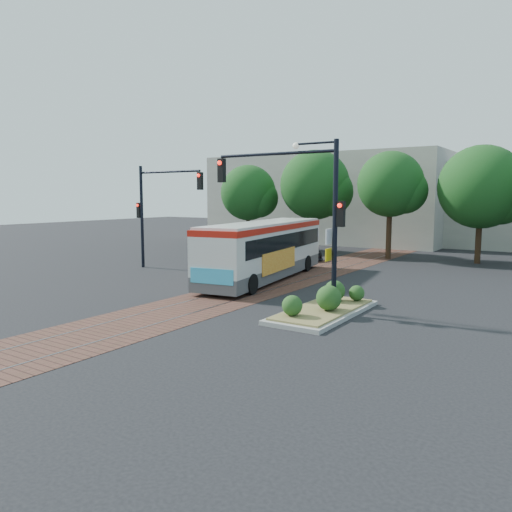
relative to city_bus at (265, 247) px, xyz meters
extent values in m
plane|color=black|center=(1.05, -4.33, -1.63)|extent=(120.00, 120.00, 0.00)
cube|color=#543026|center=(1.05, -0.33, -1.63)|extent=(3.60, 40.00, 0.01)
cube|color=slate|center=(0.30, -0.33, -1.62)|extent=(0.06, 40.00, 0.01)
cube|color=slate|center=(1.80, -0.33, -1.62)|extent=(0.06, 40.00, 0.01)
cylinder|color=#382314|center=(-8.95, 11.67, -0.20)|extent=(0.36, 0.36, 2.86)
sphere|color=#143B13|center=(-8.95, 11.67, 2.88)|extent=(4.40, 4.40, 4.40)
cylinder|color=#382314|center=(-3.45, 12.47, -0.07)|extent=(0.36, 0.36, 3.12)
sphere|color=#143B13|center=(-3.45, 12.47, 3.44)|extent=(5.20, 5.20, 5.20)
cylinder|color=#382314|center=(2.55, 11.67, 0.06)|extent=(0.36, 0.36, 3.39)
sphere|color=#143B13|center=(2.55, 11.67, 3.40)|extent=(4.40, 4.40, 4.40)
cylinder|color=#382314|center=(8.05, 12.47, -0.20)|extent=(0.36, 0.36, 2.86)
sphere|color=#143B13|center=(8.05, 12.47, 3.18)|extent=(5.20, 5.20, 5.20)
cube|color=#ADA899|center=(-6.95, 23.67, 2.37)|extent=(22.00, 12.00, 8.00)
cube|color=#4A4A4D|center=(0.00, -0.04, -1.13)|extent=(3.90, 11.15, 0.64)
cube|color=silver|center=(0.00, -0.04, 0.05)|extent=(3.92, 11.15, 1.73)
cube|color=black|center=(-0.04, 0.23, 0.32)|extent=(3.81, 10.08, 0.82)
cube|color=red|center=(0.00, -0.04, 1.05)|extent=(3.95, 11.16, 0.27)
cube|color=silver|center=(0.00, -0.04, 1.23)|extent=(3.79, 10.78, 0.13)
cube|color=black|center=(0.81, -5.31, 0.41)|extent=(1.46, 0.33, 0.82)
cube|color=#36ACD8|center=(0.83, -5.46, -0.68)|extent=(1.99, 0.36, 0.64)
cube|color=orange|center=(1.31, -0.76, -0.50)|extent=(0.67, 4.06, 1.00)
cylinder|color=black|center=(-0.44, -4.07, -1.18)|extent=(0.45, 0.95, 0.91)
cylinder|color=black|center=(1.63, -3.76, -1.18)|extent=(0.45, 0.95, 0.91)
cylinder|color=black|center=(-1.55, 3.22, -1.18)|extent=(0.45, 0.95, 0.91)
cylinder|color=black|center=(0.52, 3.54, -1.18)|extent=(0.45, 0.95, 0.91)
cube|color=gray|center=(5.85, -5.33, -1.56)|extent=(2.20, 5.20, 0.15)
cube|color=olive|center=(5.85, -5.33, -1.44)|extent=(1.90, 4.80, 0.08)
sphere|color=#1E4719|center=(5.45, -6.93, -1.05)|extent=(0.70, 0.70, 0.70)
sphere|color=#1E4719|center=(6.15, -5.53, -0.95)|extent=(0.90, 0.90, 0.90)
sphere|color=#1E4719|center=(5.65, -3.93, -1.00)|extent=(0.80, 0.80, 0.80)
sphere|color=#1E4719|center=(6.35, -3.43, -1.10)|extent=(0.60, 0.60, 0.60)
cylinder|color=black|center=(6.15, -5.13, 1.58)|extent=(0.18, 0.18, 6.00)
cylinder|color=black|center=(3.65, -5.13, 4.18)|extent=(5.00, 0.12, 0.12)
cube|color=black|center=(1.15, -5.13, 3.63)|extent=(0.28, 0.22, 0.95)
sphere|color=#FF190C|center=(1.15, -5.27, 3.93)|extent=(0.18, 0.18, 0.18)
cube|color=black|center=(6.37, -5.13, 1.98)|extent=(0.26, 0.20, 0.90)
sphere|color=#FF190C|center=(6.37, -5.26, 2.28)|extent=(0.16, 0.16, 0.16)
cube|color=white|center=(5.97, -5.25, 1.18)|extent=(0.04, 0.45, 0.55)
cube|color=yellow|center=(5.97, -5.25, 0.53)|extent=(0.04, 0.45, 0.45)
cylinder|color=black|center=(5.35, -5.13, 4.48)|extent=(1.60, 0.08, 0.08)
sphere|color=silver|center=(4.55, -5.13, 4.43)|extent=(0.24, 0.24, 0.24)
cylinder|color=black|center=(-8.45, -0.33, 1.37)|extent=(0.18, 0.18, 6.00)
cylinder|color=black|center=(-6.20, -0.33, 3.97)|extent=(4.50, 0.12, 0.12)
cube|color=black|center=(-3.95, -0.33, 3.42)|extent=(0.28, 0.22, 0.95)
sphere|color=#FF190C|center=(-3.95, -0.47, 3.72)|extent=(0.18, 0.18, 0.18)
cube|color=black|center=(-8.67, -0.33, 1.77)|extent=(0.26, 0.20, 0.90)
sphere|color=#FF190C|center=(-8.67, -0.46, 2.07)|extent=(0.16, 0.16, 0.16)
imported|color=black|center=(-4.98, 1.25, -0.80)|extent=(0.67, 0.50, 1.67)
imported|color=black|center=(-2.59, 8.06, -1.02)|extent=(4.56, 3.26, 1.23)
camera|label=1|loc=(13.48, -21.42, 2.60)|focal=35.00mm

